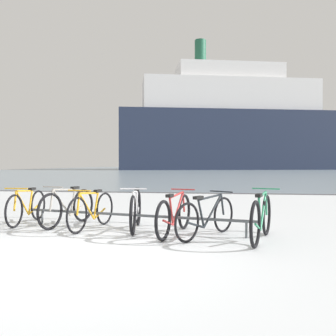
{
  "coord_description": "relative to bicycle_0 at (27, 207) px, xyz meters",
  "views": [
    {
      "loc": [
        1.86,
        -4.57,
        1.24
      ],
      "look_at": [
        0.73,
        3.35,
        1.13
      ],
      "focal_mm": 37.4,
      "sensor_mm": 36.0,
      "label": 1
    }
  ],
  "objects": [
    {
      "name": "bike_rack",
      "position": [
        2.33,
        -0.37,
        -0.08
      ],
      "size": [
        4.49,
        0.97,
        0.31
      ],
      "color": "#4C5156",
      "rests_on": "ground"
    },
    {
      "name": "bicycle_2",
      "position": [
        1.52,
        -0.36,
        0.0
      ],
      "size": [
        0.47,
        1.62,
        0.77
      ],
      "color": "black",
      "rests_on": "ground"
    },
    {
      "name": "bicycle_5",
      "position": [
        3.7,
        -0.78,
        -0.01
      ],
      "size": [
        0.94,
        1.49,
        0.75
      ],
      "color": "black",
      "rests_on": "ground"
    },
    {
      "name": "bicycle_6",
      "position": [
        4.57,
        -0.96,
        0.02
      ],
      "size": [
        0.61,
        1.66,
        0.82
      ],
      "color": "black",
      "rests_on": "ground"
    },
    {
      "name": "bicycle_0",
      "position": [
        0.0,
        0.0,
        0.0
      ],
      "size": [
        0.46,
        1.64,
        0.77
      ],
      "color": "black",
      "rests_on": "ground"
    },
    {
      "name": "ferry_ship",
      "position": [
        6.76,
        67.84,
        8.63
      ],
      "size": [
        49.08,
        24.14,
        26.74
      ],
      "color": "#232D47",
      "rests_on": "ground"
    },
    {
      "name": "ground",
      "position": [
        2.01,
        51.79,
        -0.39
      ],
      "size": [
        80.0,
        132.0,
        0.08
      ],
      "color": "silver"
    },
    {
      "name": "bicycle_4",
      "position": [
        3.13,
        -0.64,
        -0.0
      ],
      "size": [
        0.54,
        1.72,
        0.77
      ],
      "color": "black",
      "rests_on": "ground"
    },
    {
      "name": "bicycle_1",
      "position": [
        0.92,
        -0.07,
        0.02
      ],
      "size": [
        0.56,
        1.69,
        0.81
      ],
      "color": "black",
      "rests_on": "ground"
    },
    {
      "name": "bicycle_3",
      "position": [
        2.37,
        -0.33,
        0.02
      ],
      "size": [
        0.46,
        1.68,
        0.81
      ],
      "color": "black",
      "rests_on": "ground"
    }
  ]
}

